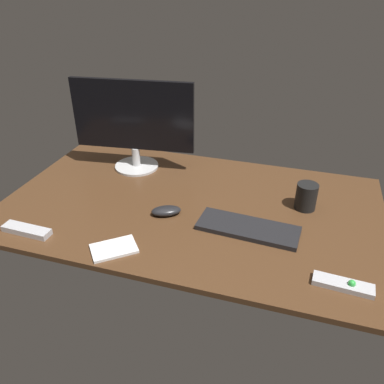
{
  "coord_description": "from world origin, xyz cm",
  "views": [
    {
      "loc": [
        37.17,
        -118.8,
        80.35
      ],
      "look_at": [
        0.82,
        -0.93,
        8.0
      ],
      "focal_mm": 36.43,
      "sensor_mm": 36.0,
      "label": 1
    }
  ],
  "objects_px": {
    "computer_mouse": "(166,211)",
    "tv_remote": "(27,230)",
    "coffee_mug": "(306,196)",
    "monitor": "(133,122)",
    "keyboard": "(248,228)",
    "notepad": "(114,249)",
    "media_remote": "(344,285)"
  },
  "relations": [
    {
      "from": "computer_mouse",
      "to": "tv_remote",
      "type": "bearing_deg",
      "value": -176.05
    },
    {
      "from": "coffee_mug",
      "to": "tv_remote",
      "type": "bearing_deg",
      "value": -153.85
    },
    {
      "from": "monitor",
      "to": "keyboard",
      "type": "relative_size",
      "value": 1.5
    },
    {
      "from": "monitor",
      "to": "computer_mouse",
      "type": "distance_m",
      "value": 0.46
    },
    {
      "from": "coffee_mug",
      "to": "notepad",
      "type": "height_order",
      "value": "coffee_mug"
    },
    {
      "from": "monitor",
      "to": "computer_mouse",
      "type": "xyz_separation_m",
      "value": [
        0.26,
        -0.32,
        -0.2
      ]
    },
    {
      "from": "keyboard",
      "to": "notepad",
      "type": "distance_m",
      "value": 0.45
    },
    {
      "from": "keyboard",
      "to": "tv_remote",
      "type": "xyz_separation_m",
      "value": [
        -0.71,
        -0.23,
        0.0
      ]
    },
    {
      "from": "monitor",
      "to": "notepad",
      "type": "height_order",
      "value": "monitor"
    },
    {
      "from": "media_remote",
      "to": "notepad",
      "type": "bearing_deg",
      "value": -172.45
    },
    {
      "from": "monitor",
      "to": "keyboard",
      "type": "distance_m",
      "value": 0.68
    },
    {
      "from": "monitor",
      "to": "notepad",
      "type": "relative_size",
      "value": 3.65
    },
    {
      "from": "monitor",
      "to": "computer_mouse",
      "type": "relative_size",
      "value": 4.81
    },
    {
      "from": "monitor",
      "to": "notepad",
      "type": "distance_m",
      "value": 0.62
    },
    {
      "from": "tv_remote",
      "to": "coffee_mug",
      "type": "xyz_separation_m",
      "value": [
        0.89,
        0.44,
        0.04
      ]
    },
    {
      "from": "monitor",
      "to": "notepad",
      "type": "bearing_deg",
      "value": -79.78
    },
    {
      "from": "keyboard",
      "to": "tv_remote",
      "type": "bearing_deg",
      "value": -157.74
    },
    {
      "from": "computer_mouse",
      "to": "notepad",
      "type": "distance_m",
      "value": 0.25
    },
    {
      "from": "tv_remote",
      "to": "keyboard",
      "type": "bearing_deg",
      "value": 20.07
    },
    {
      "from": "monitor",
      "to": "tv_remote",
      "type": "bearing_deg",
      "value": -111.85
    },
    {
      "from": "notepad",
      "to": "computer_mouse",
      "type": "bearing_deg",
      "value": 69.77
    },
    {
      "from": "media_remote",
      "to": "tv_remote",
      "type": "xyz_separation_m",
      "value": [
        -1.01,
        -0.04,
        0.0
      ]
    },
    {
      "from": "monitor",
      "to": "tv_remote",
      "type": "relative_size",
      "value": 2.99
    },
    {
      "from": "keyboard",
      "to": "computer_mouse",
      "type": "bearing_deg",
      "value": -177.66
    },
    {
      "from": "computer_mouse",
      "to": "coffee_mug",
      "type": "distance_m",
      "value": 0.51
    },
    {
      "from": "computer_mouse",
      "to": "tv_remote",
      "type": "distance_m",
      "value": 0.48
    },
    {
      "from": "notepad",
      "to": "coffee_mug",
      "type": "bearing_deg",
      "value": 37.39
    },
    {
      "from": "computer_mouse",
      "to": "keyboard",
      "type": "bearing_deg",
      "value": -28.35
    },
    {
      "from": "keyboard",
      "to": "notepad",
      "type": "relative_size",
      "value": 2.43
    },
    {
      "from": "keyboard",
      "to": "computer_mouse",
      "type": "distance_m",
      "value": 0.3
    },
    {
      "from": "monitor",
      "to": "notepad",
      "type": "xyz_separation_m",
      "value": [
        0.17,
        -0.56,
        -0.21
      ]
    },
    {
      "from": "computer_mouse",
      "to": "media_remote",
      "type": "relative_size",
      "value": 0.64
    }
  ]
}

